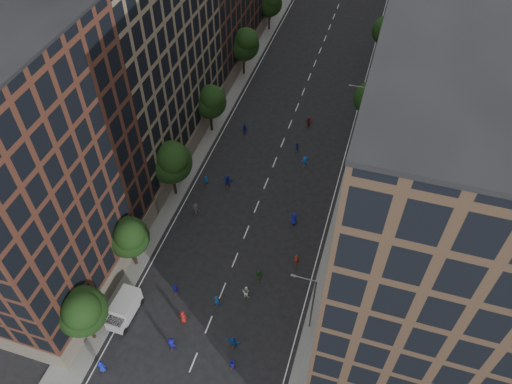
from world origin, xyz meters
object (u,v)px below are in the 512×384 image
(skater_2, at_px, (232,363))
(skater_1, at_px, (217,301))
(streetlamp_near, at_px, (311,302))
(streetlamp_far, at_px, (361,110))
(cargo_van, at_px, (124,308))
(skater_0, at_px, (102,367))

(skater_2, bearing_deg, skater_1, -43.80)
(streetlamp_near, relative_size, streetlamp_far, 1.00)
(cargo_van, bearing_deg, streetlamp_near, 14.96)
(streetlamp_near, height_order, streetlamp_far, same)
(cargo_van, height_order, skater_2, cargo_van)
(skater_0, relative_size, skater_1, 0.98)
(skater_0, bearing_deg, streetlamp_near, -168.04)
(streetlamp_far, distance_m, cargo_van, 42.52)
(streetlamp_far, bearing_deg, skater_2, -99.03)
(streetlamp_near, distance_m, skater_2, 10.23)
(streetlamp_far, xyz_separation_m, cargo_van, (-19.58, -37.55, -3.84))
(streetlamp_far, xyz_separation_m, skater_2, (-6.32, -39.74, -4.39))
(streetlamp_far, bearing_deg, skater_0, -113.21)
(cargo_van, xyz_separation_m, skater_2, (13.26, -2.20, -0.55))
(cargo_van, xyz_separation_m, skater_1, (9.30, 4.04, -0.41))
(cargo_van, height_order, skater_1, cargo_van)
(streetlamp_near, relative_size, skater_0, 5.04)
(streetlamp_near, bearing_deg, cargo_van, -166.93)
(streetlamp_near, xyz_separation_m, skater_1, (-10.29, -0.51, -4.25))
(skater_2, bearing_deg, streetlamp_near, -119.42)
(skater_0, bearing_deg, skater_1, -147.56)
(skater_0, relative_size, skater_2, 1.16)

